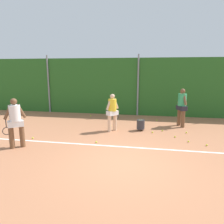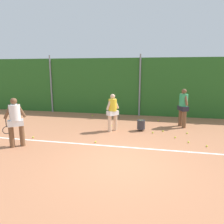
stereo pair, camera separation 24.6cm
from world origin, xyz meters
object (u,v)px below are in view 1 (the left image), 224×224
object	(u,v)px
tennis_ball_4	(175,137)
tennis_ball_5	(96,142)
tennis_ball_0	(162,131)
player_midcourt	(112,111)
player_foreground_near	(15,120)
tennis_ball_6	(91,116)
player_backcourt_far	(182,105)
tennis_ball_11	(23,136)
tennis_ball_1	(186,132)
tennis_ball_2	(153,132)
tennis_ball_8	(157,120)
tennis_ball_7	(33,138)
tennis_ball_3	(188,141)
tennis_ball_10	(207,145)
ball_hopper	(141,124)
tennis_ball_9	(111,126)

from	to	relation	value
tennis_ball_4	tennis_ball_5	bearing A→B (deg)	-158.22
tennis_ball_0	player_midcourt	bearing A→B (deg)	-171.28
player_foreground_near	tennis_ball_6	bearing A→B (deg)	-139.09
player_backcourt_far	tennis_ball_0	xyz separation A→B (m)	(-0.93, -1.05, -1.01)
tennis_ball_11	player_midcourt	bearing A→B (deg)	22.21
tennis_ball_1	tennis_ball_4	distance (m)	0.89
player_midcourt	tennis_ball_2	size ratio (longest dim) A/B	25.79
tennis_ball_8	tennis_ball_4	bearing A→B (deg)	-76.61
tennis_ball_7	tennis_ball_11	world-z (taller)	same
tennis_ball_0	tennis_ball_3	size ratio (longest dim) A/B	1.00
tennis_ball_3	tennis_ball_6	bearing A→B (deg)	143.14
player_backcourt_far	tennis_ball_11	xyz separation A→B (m)	(-6.73, -2.84, -1.01)
tennis_ball_5	tennis_ball_6	size ratio (longest dim) A/B	1.00
player_midcourt	tennis_ball_3	xyz separation A→B (m)	(3.17, -0.96, -0.92)
tennis_ball_10	tennis_ball_0	bearing A→B (deg)	133.24
player_foreground_near	tennis_ball_5	bearing A→B (deg)	162.97
player_midcourt	tennis_ball_6	distance (m)	3.44
tennis_ball_6	tennis_ball_11	bearing A→B (deg)	-112.36
tennis_ball_4	tennis_ball_8	distance (m)	2.86
tennis_ball_3	tennis_ball_5	distance (m)	3.57
player_midcourt	tennis_ball_2	bearing A→B (deg)	-49.23
tennis_ball_7	tennis_ball_0	bearing A→B (deg)	20.85
tennis_ball_5	tennis_ball_2	bearing A→B (deg)	38.54
tennis_ball_6	tennis_ball_8	xyz separation A→B (m)	(3.87, -0.45, 0.00)
player_backcourt_far	tennis_ball_5	bearing A→B (deg)	108.25
player_midcourt	tennis_ball_10	bearing A→B (deg)	-68.56
tennis_ball_4	player_foreground_near	bearing A→B (deg)	-159.25
ball_hopper	tennis_ball_8	bearing A→B (deg)	68.50
ball_hopper	tennis_ball_5	world-z (taller)	ball_hopper
player_midcourt	tennis_ball_11	distance (m)	3.94
tennis_ball_7	tennis_ball_3	bearing A→B (deg)	6.42
tennis_ball_4	tennis_ball_9	size ratio (longest dim) A/B	1.00
player_backcourt_far	tennis_ball_2	xyz separation A→B (m)	(-1.37, -1.37, -1.01)
tennis_ball_3	ball_hopper	bearing A→B (deg)	146.35
tennis_ball_7	tennis_ball_10	world-z (taller)	same
tennis_ball_1	tennis_ball_7	bearing A→B (deg)	-163.23
ball_hopper	tennis_ball_7	bearing A→B (deg)	-155.29
player_midcourt	tennis_ball_4	bearing A→B (deg)	-59.58
player_backcourt_far	tennis_ball_9	bearing A→B (deg)	77.38
ball_hopper	tennis_ball_10	size ratio (longest dim) A/B	7.78
tennis_ball_4	tennis_ball_10	xyz separation A→B (m)	(1.04, -0.80, 0.00)
tennis_ball_4	tennis_ball_3	bearing A→B (deg)	-48.48
tennis_ball_2	tennis_ball_10	size ratio (longest dim) A/B	1.00
ball_hopper	tennis_ball_0	size ratio (longest dim) A/B	7.78
player_backcourt_far	tennis_ball_0	size ratio (longest dim) A/B	28.19
tennis_ball_0	tennis_ball_3	bearing A→B (deg)	-54.99
player_foreground_near	tennis_ball_3	size ratio (longest dim) A/B	27.14
tennis_ball_2	tennis_ball_5	world-z (taller)	same
tennis_ball_0	tennis_ball_5	size ratio (longest dim) A/B	1.00
tennis_ball_8	tennis_ball_10	world-z (taller)	same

